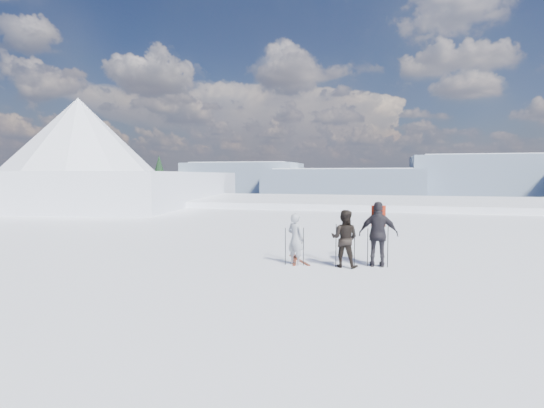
# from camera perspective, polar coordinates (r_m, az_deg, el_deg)

# --- Properties ---
(lake_basin) EXTENTS (820.00, 820.00, 71.62)m
(lake_basin) POSITION_cam_1_polar(r_m,az_deg,el_deg) (41.26, 12.97, -9.10)
(lake_basin) COLOR white
(lake_basin) RESTS_ON ground
(far_mountain_range) EXTENTS (770.00, 110.00, 53.00)m
(far_mountain_range) POSITION_cam_1_polar(r_m,az_deg,el_deg) (465.95, 18.26, 2.57)
(far_mountain_range) COLOR slate
(far_mountain_range) RESTS_ON ground
(near_ridge) EXTENTS (31.37, 35.68, 25.62)m
(near_ridge) POSITION_cam_1_polar(r_m,az_deg,el_deg) (48.66, -20.13, -3.64)
(near_ridge) COLOR white
(near_ridge) RESTS_ON ground
(skier_grey) EXTENTS (0.69, 0.61, 1.58)m
(skier_grey) POSITION_cam_1_polar(r_m,az_deg,el_deg) (13.13, 3.18, -4.71)
(skier_grey) COLOR #91959E
(skier_grey) RESTS_ON ground
(skier_dark) EXTENTS (0.94, 0.78, 1.73)m
(skier_dark) POSITION_cam_1_polar(r_m,az_deg,el_deg) (12.91, 9.72, -4.59)
(skier_dark) COLOR black
(skier_dark) RESTS_ON ground
(skier_pack) EXTENTS (1.18, 0.53, 1.97)m
(skier_pack) POSITION_cam_1_polar(r_m,az_deg,el_deg) (13.17, 14.11, -3.96)
(skier_pack) COLOR black
(skier_pack) RESTS_ON ground
(backpack) EXTENTS (0.43, 0.26, 0.64)m
(backpack) POSITION_cam_1_polar(r_m,az_deg,el_deg) (13.30, 14.17, 1.75)
(backpack) COLOR red
(backpack) RESTS_ON skier_pack
(ski_poles) EXTENTS (3.07, 0.44, 1.30)m
(ski_poles) POSITION_cam_1_polar(r_m,az_deg,el_deg) (12.98, 9.04, -5.72)
(ski_poles) COLOR black
(ski_poles) RESTS_ON ground
(skis_loose) EXTENTS (0.97, 1.69, 0.03)m
(skis_loose) POSITION_cam_1_polar(r_m,az_deg,el_deg) (13.85, 3.39, -7.52)
(skis_loose) COLOR black
(skis_loose) RESTS_ON ground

